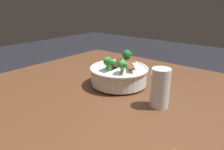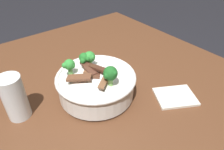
{
  "view_description": "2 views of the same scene",
  "coord_description": "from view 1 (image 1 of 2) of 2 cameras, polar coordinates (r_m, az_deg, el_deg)",
  "views": [
    {
      "loc": [
        0.45,
        -0.61,
        1.09
      ],
      "look_at": [
        -0.09,
        0.06,
        0.79
      ],
      "focal_mm": 33.32,
      "sensor_mm": 36.0,
      "label": 1
    },
    {
      "loc": [
        0.22,
        0.49,
        1.2
      ],
      "look_at": [
        -0.1,
        0.08,
        0.82
      ],
      "focal_mm": 33.06,
      "sensor_mm": 36.0,
      "label": 2
    }
  ],
  "objects": [
    {
      "name": "rice_bowl",
      "position": [
        0.89,
        1.9,
        0.46
      ],
      "size": [
        0.25,
        0.25,
        0.14
      ],
      "color": "white",
      "rests_on": "dining_table"
    },
    {
      "name": "dining_table",
      "position": [
        0.89,
        2.31,
        -12.16
      ],
      "size": [
        1.22,
        1.03,
        0.75
      ],
      "color": "#56331E",
      "rests_on": "ground"
    },
    {
      "name": "drinking_glass",
      "position": [
        0.72,
        13.02,
        -4.21
      ],
      "size": [
        0.06,
        0.06,
        0.14
      ],
      "color": "white",
      "rests_on": "dining_table"
    },
    {
      "name": "folded_napkin",
      "position": [
        1.14,
        -0.67,
        2.33
      ],
      "size": [
        0.16,
        0.15,
        0.01
      ],
      "primitive_type": "cube",
      "rotation": [
        0.0,
        0.0,
        -0.51
      ],
      "color": "silver",
      "rests_on": "dining_table"
    }
  ]
}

